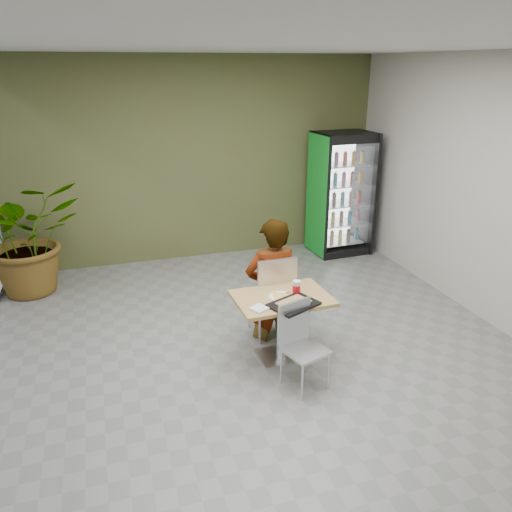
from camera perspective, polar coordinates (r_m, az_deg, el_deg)
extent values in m
plane|color=slate|center=(5.51, 0.93, -12.45)|extent=(7.00, 7.00, 0.00)
cube|color=tan|center=(5.29, 2.99, -4.85)|extent=(1.02, 0.73, 0.04)
cylinder|color=silver|center=(5.47, 2.92, -8.38)|extent=(0.10, 0.10, 0.71)
cube|color=silver|center=(5.64, 2.86, -11.35)|extent=(0.51, 0.42, 0.04)
cube|color=silver|center=(5.88, 1.66, -4.59)|extent=(0.47, 0.47, 0.03)
cube|color=silver|center=(5.58, 2.45, -2.98)|extent=(0.46, 0.04, 0.55)
cylinder|color=silver|center=(6.22, 2.73, -5.64)|extent=(0.03, 0.03, 0.49)
cylinder|color=silver|center=(6.10, -0.76, -6.17)|extent=(0.03, 0.03, 0.49)
cylinder|color=silver|center=(5.89, 4.11, -7.28)|extent=(0.03, 0.03, 0.49)
cylinder|color=silver|center=(5.77, 0.44, -7.88)|extent=(0.03, 0.03, 0.49)
cube|color=silver|center=(5.00, 5.64, -10.69)|extent=(0.48, 0.48, 0.03)
cube|color=silver|center=(5.01, 4.37, -7.56)|extent=(0.38, 0.14, 0.46)
cylinder|color=silver|center=(4.92, 5.30, -14.17)|extent=(0.02, 0.02, 0.41)
cylinder|color=silver|center=(5.11, 8.24, -12.86)|extent=(0.02, 0.02, 0.41)
cylinder|color=silver|center=(5.13, 2.88, -12.45)|extent=(0.02, 0.02, 0.41)
cylinder|color=silver|center=(5.31, 5.78, -11.28)|extent=(0.02, 0.02, 0.41)
imported|color=black|center=(5.80, 1.83, -4.04)|extent=(0.65, 0.43, 1.76)
cylinder|color=silver|center=(5.27, 2.85, -4.65)|extent=(0.26, 0.26, 0.01)
cylinder|color=silver|center=(5.31, 4.64, -3.68)|extent=(0.08, 0.08, 0.14)
cylinder|color=red|center=(5.32, 4.64, -3.72)|extent=(0.08, 0.08, 0.08)
cylinder|color=silver|center=(5.28, 4.66, -2.92)|extent=(0.09, 0.09, 0.01)
cube|color=silver|center=(5.01, 0.35, -6.02)|extent=(0.20, 0.20, 0.02)
cube|color=black|center=(5.09, 4.32, -5.54)|extent=(0.57, 0.50, 0.03)
cube|color=black|center=(8.52, 9.74, 7.00)|extent=(0.95, 0.76, 2.02)
cube|color=green|center=(8.33, 6.88, 6.82)|extent=(0.05, 0.69, 1.98)
cube|color=white|center=(8.22, 10.82, 6.56)|extent=(0.73, 0.05, 1.62)
imported|color=#2C702E|center=(7.60, -24.65, 1.90)|extent=(1.81, 1.72, 1.59)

